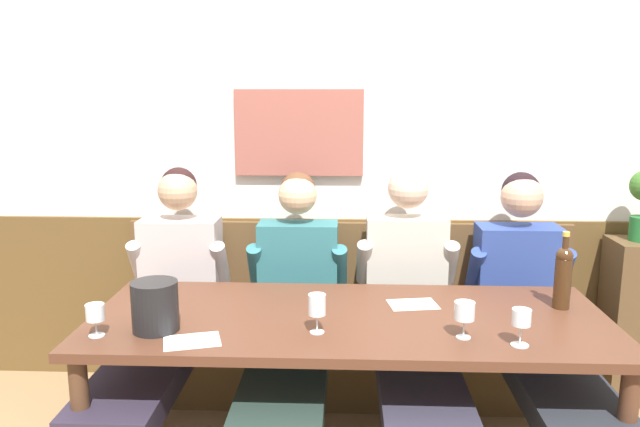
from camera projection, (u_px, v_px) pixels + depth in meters
The scene contains 17 objects.
room_wall_back at pixel (349, 139), 3.49m from camera, with size 6.80×0.12×2.80m.
wood_wainscot_panel at pixel (348, 300), 3.62m from camera, with size 6.80×0.03×0.95m, color brown.
wall_bench at pixel (348, 346), 3.45m from camera, with size 2.47×0.42×0.94m.
dining_table at pixel (349, 333), 2.65m from camera, with size 2.17×0.87×0.74m.
person_center_left_seat at pixel (162, 312), 3.04m from camera, with size 0.52×1.34×1.27m.
person_center_right_seat at pixel (292, 318), 3.00m from camera, with size 0.52×1.34×1.25m.
person_right_seat at pixel (413, 315), 2.97m from camera, with size 0.53×1.34×1.29m.
person_left_seat at pixel (536, 318), 2.96m from camera, with size 0.53×1.34×1.25m.
ice_bucket at pixel (155, 306), 2.46m from camera, with size 0.18×0.18×0.20m, color black.
wine_bottle_amber_mid at pixel (563, 275), 2.70m from camera, with size 0.07×0.07×0.34m.
wine_glass_mid_right at pixel (464, 313), 2.38m from camera, with size 0.08×0.08×0.14m.
wine_glass_center_rear at pixel (521, 320), 2.31m from camera, with size 0.07×0.07×0.14m.
wine_glass_near_bucket at pixel (95, 314), 2.40m from camera, with size 0.07×0.07×0.13m.
wine_glass_right_end at pixel (317, 307), 2.43m from camera, with size 0.07×0.07×0.16m.
tasting_sheet_left_guest at pixel (192, 341), 2.37m from camera, with size 0.21×0.15×0.00m, color white.
tasting_sheet_right_guest at pixel (413, 304), 2.77m from camera, with size 0.21×0.15×0.00m, color white.
corner_pedestal at pixel (632, 320), 3.38m from camera, with size 0.28×0.28×0.89m, color brown.
Camera 1 is at (-0.01, -2.42, 1.68)m, focal length 35.13 mm.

